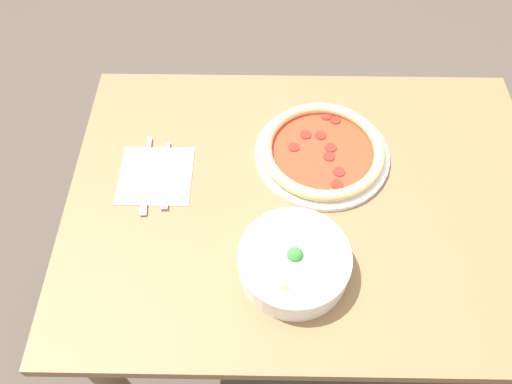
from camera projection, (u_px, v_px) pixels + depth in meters
ground_plane at (290, 317)px, 1.70m from camera, size 8.00×8.00×0.00m
dining_table at (304, 225)px, 1.20m from camera, size 1.06×0.77×0.73m
pizza at (322, 151)px, 1.14m from camera, size 0.31×0.31×0.04m
bowl at (294, 261)px, 0.97m from camera, size 0.22×0.22×0.08m
napkin at (156, 176)px, 1.13m from camera, size 0.16×0.16×0.00m
fork at (166, 174)px, 1.12m from camera, size 0.02×0.19×0.00m
knife at (147, 171)px, 1.13m from camera, size 0.03×0.22×0.01m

